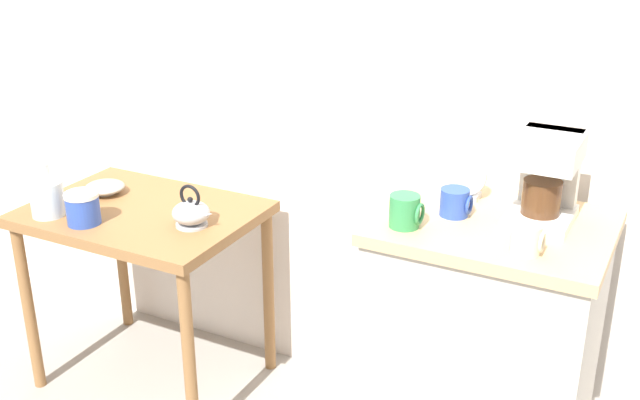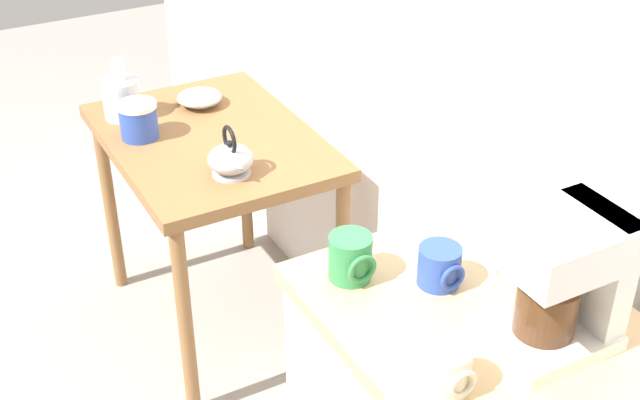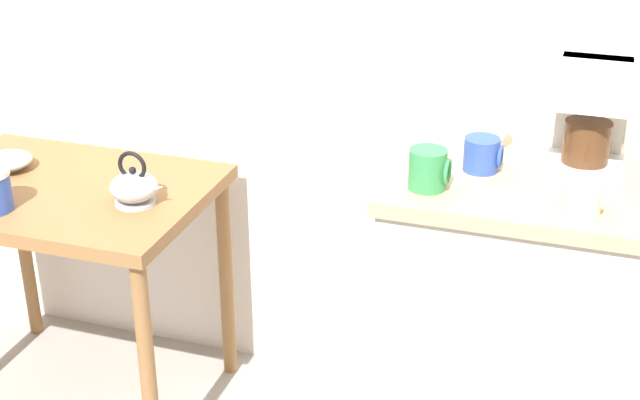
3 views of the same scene
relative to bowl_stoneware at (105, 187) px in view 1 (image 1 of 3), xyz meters
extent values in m
cube|color=silver|center=(0.97, 0.36, 0.64)|extent=(4.40, 0.10, 2.80)
cube|color=olive|center=(0.22, -0.05, -0.05)|extent=(0.83, 0.60, 0.04)
cylinder|color=olive|center=(-0.15, -0.31, -0.41)|extent=(0.04, 0.04, 0.69)
cylinder|color=olive|center=(0.59, -0.31, -0.41)|extent=(0.04, 0.04, 0.69)
cylinder|color=olive|center=(-0.15, 0.21, -0.41)|extent=(0.04, 0.04, 0.69)
cylinder|color=olive|center=(0.59, 0.21, -0.41)|extent=(0.04, 0.04, 0.69)
cube|color=#BCB7AD|center=(1.51, -0.03, -0.31)|extent=(0.63, 0.51, 0.90)
cube|color=tan|center=(1.51, -0.03, 0.15)|extent=(0.66, 0.54, 0.04)
cylinder|color=#9E998C|center=(0.00, 0.00, -0.02)|extent=(0.07, 0.07, 0.01)
ellipsoid|color=#9E998C|center=(0.00, 0.00, 0.00)|extent=(0.15, 0.15, 0.04)
cylinder|color=#B2B5BA|center=(0.47, -0.09, -0.02)|extent=(0.11, 0.11, 0.01)
ellipsoid|color=#B2B5BA|center=(0.47, -0.09, 0.02)|extent=(0.13, 0.13, 0.08)
cone|color=#B2B5BA|center=(0.54, -0.09, 0.03)|extent=(0.07, 0.03, 0.05)
sphere|color=black|center=(0.47, -0.09, 0.07)|extent=(0.02, 0.02, 0.02)
torus|color=black|center=(0.47, -0.09, 0.08)|extent=(0.08, 0.01, 0.08)
cylinder|color=silver|center=(-0.04, -0.25, 0.04)|extent=(0.12, 0.12, 0.13)
cylinder|color=silver|center=(-0.04, -0.25, 0.13)|extent=(0.04, 0.04, 0.07)
cylinder|color=#2D4CAD|center=(0.13, -0.25, 0.02)|extent=(0.12, 0.12, 0.10)
cylinder|color=white|center=(0.13, -0.25, 0.08)|extent=(0.12, 0.12, 0.01)
cube|color=white|center=(1.63, 0.03, 0.19)|extent=(0.18, 0.22, 0.03)
cube|color=white|center=(1.63, 0.12, 0.30)|extent=(0.16, 0.05, 0.26)
cube|color=white|center=(1.63, 0.03, 0.39)|extent=(0.18, 0.22, 0.08)
cylinder|color=#4C2D19|center=(1.63, 0.02, 0.25)|extent=(0.11, 0.11, 0.10)
cylinder|color=#2D4CAD|center=(1.39, -0.04, 0.21)|extent=(0.09, 0.09, 0.08)
torus|color=#2D4CAD|center=(1.44, -0.04, 0.21)|extent=(0.01, 0.06, 0.06)
cylinder|color=beige|center=(1.64, -0.19, 0.21)|extent=(0.08, 0.08, 0.08)
torus|color=beige|center=(1.68, -0.19, 0.21)|extent=(0.01, 0.06, 0.06)
cylinder|color=#338C4C|center=(1.29, -0.18, 0.22)|extent=(0.09, 0.09, 0.09)
torus|color=#338C4C|center=(1.34, -0.18, 0.22)|extent=(0.01, 0.06, 0.06)
cube|color=#B2B5BA|center=(1.38, 0.11, 0.18)|extent=(0.08, 0.06, 0.02)
cylinder|color=#B2B5BA|center=(1.38, 0.11, 0.24)|extent=(0.12, 0.05, 0.12)
cylinder|color=black|center=(1.38, 0.11, 0.24)|extent=(0.10, 0.04, 0.10)
camera|label=1|loc=(2.00, -2.08, 1.07)|focal=43.34mm
camera|label=2|loc=(2.48, -0.89, 1.20)|focal=48.23mm
camera|label=3|loc=(1.66, -2.08, 1.05)|focal=51.37mm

